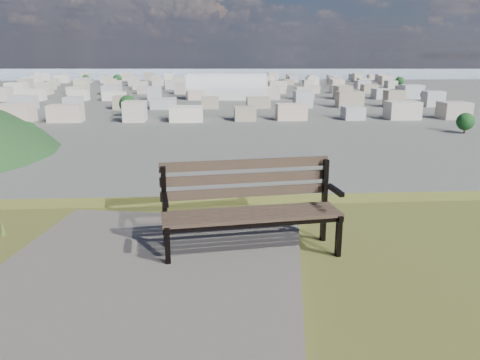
{
  "coord_description": "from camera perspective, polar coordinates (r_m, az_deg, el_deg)",
  "views": [
    {
      "loc": [
        -1.41,
        -2.36,
        27.07
      ],
      "look_at": [
        -1.0,
        4.27,
        25.3
      ],
      "focal_mm": 35.0,
      "sensor_mm": 36.0,
      "label": 1
    }
  ],
  "objects": [
    {
      "name": "gravel_patch",
      "position": [
        4.31,
        -12.99,
        -13.66
      ],
      "size": [
        3.6,
        4.64,
        0.08
      ],
      "primitive_type": "cube",
      "rotation": [
        0.0,
        0.0,
        -0.16
      ],
      "color": "#655E58",
      "rests_on": "hilltop_mesa"
    },
    {
      "name": "park_bench",
      "position": [
        4.99,
        1.19,
        -2.78
      ],
      "size": [
        1.93,
        0.84,
        0.98
      ],
      "rotation": [
        0.0,
        0.0,
        0.13
      ],
      "color": "#403025",
      "rests_on": "hilltop_mesa"
    },
    {
      "name": "city_blocks",
      "position": [
        397.51,
        -3.42,
        11.48
      ],
      "size": [
        395.0,
        361.0,
        7.0
      ],
      "color": "beige",
      "rests_on": "ground"
    },
    {
      "name": "far_hills",
      "position": [
        1406.55,
        -6.19,
        14.75
      ],
      "size": [
        2050.0,
        340.0,
        60.0
      ],
      "color": "#99ABBE",
      "rests_on": "ground"
    },
    {
      "name": "bay_water",
      "position": [
        902.77,
        -3.57,
        13.16
      ],
      "size": [
        2400.0,
        700.0,
        0.12
      ],
      "primitive_type": "cube",
      "color": "#92A3B9",
      "rests_on": "ground"
    },
    {
      "name": "city_trees",
      "position": [
        323.1,
        -8.14,
        10.81
      ],
      "size": [
        406.52,
        387.2,
        9.98
      ],
      "color": "#34201A",
      "rests_on": "ground"
    },
    {
      "name": "arena",
      "position": [
        307.55,
        -1.55,
        10.78
      ],
      "size": [
        53.08,
        28.75,
        21.28
      ],
      "rotation": [
        0.0,
        0.0,
        -0.15
      ],
      "color": "silver",
      "rests_on": "ground"
    }
  ]
}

